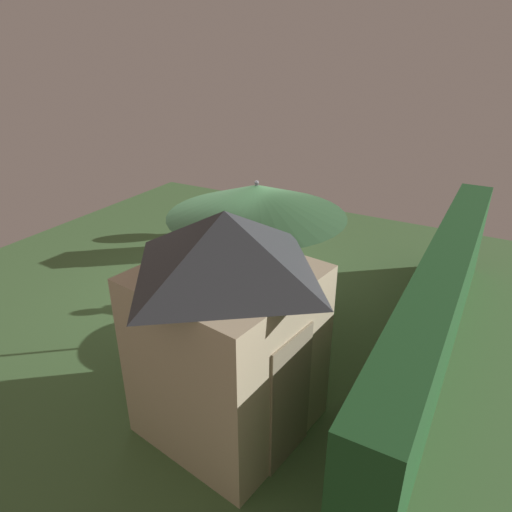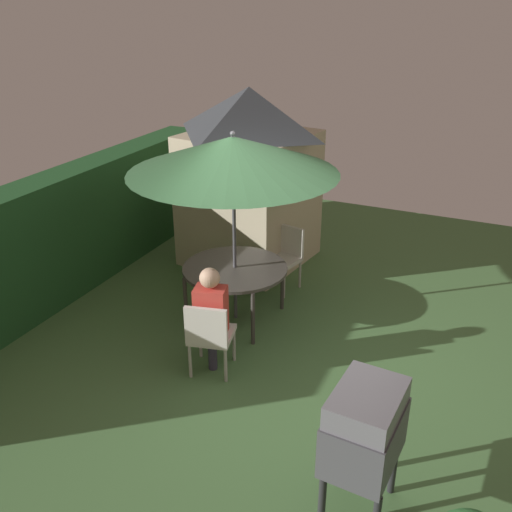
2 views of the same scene
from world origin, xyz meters
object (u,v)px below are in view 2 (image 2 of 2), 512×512
object	(u,v)px
patio_table	(235,271)
person_in_red	(211,308)
chair_far_side	(284,254)
chair_near_shed	(210,333)
patio_umbrella	(233,155)
garden_shed	(249,176)
bbq_grill	(365,429)

from	to	relation	value
patio_table	person_in_red	bearing A→B (deg)	-166.63
chair_far_side	person_in_red	world-z (taller)	person_in_red
chair_near_shed	chair_far_side	size ratio (longest dim) A/B	1.00
patio_umbrella	patio_table	bearing A→B (deg)	-108.43
garden_shed	patio_table	distance (m)	1.99
patio_table	patio_umbrella	world-z (taller)	patio_umbrella
chair_near_shed	person_in_red	xyz separation A→B (m)	(0.08, 0.02, 0.26)
chair_near_shed	chair_far_side	xyz separation A→B (m)	(2.27, 0.04, 0.00)
garden_shed	patio_umbrella	bearing A→B (deg)	-160.43
patio_table	person_in_red	xyz separation A→B (m)	(-1.11, -0.26, 0.10)
patio_table	patio_umbrella	distance (m)	1.49
patio_umbrella	bbq_grill	distance (m)	3.51
patio_umbrella	person_in_red	size ratio (longest dim) A/B	1.98
patio_umbrella	chair_near_shed	bearing A→B (deg)	-166.63
bbq_grill	patio_umbrella	bearing A→B (deg)	44.25
patio_umbrella	bbq_grill	bearing A→B (deg)	-135.75
chair_near_shed	chair_far_side	distance (m)	2.27
chair_near_shed	chair_far_side	world-z (taller)	same
patio_table	chair_far_side	distance (m)	1.11
patio_umbrella	chair_far_side	size ratio (longest dim) A/B	2.78
garden_shed	chair_near_shed	world-z (taller)	garden_shed
patio_umbrella	chair_far_side	bearing A→B (deg)	-12.68
chair_near_shed	chair_far_side	bearing A→B (deg)	1.04
bbq_grill	chair_near_shed	bearing A→B (deg)	60.19
patio_table	chair_near_shed	size ratio (longest dim) A/B	1.47
patio_table	patio_umbrella	xyz separation A→B (m)	(0.00, 0.00, 1.49)
garden_shed	chair_far_side	bearing A→B (deg)	-128.24
bbq_grill	chair_far_side	size ratio (longest dim) A/B	1.33
bbq_grill	chair_far_side	xyz separation A→B (m)	(3.40, 2.02, -0.33)
bbq_grill	person_in_red	xyz separation A→B (m)	(1.22, 2.00, -0.06)
garden_shed	bbq_grill	bearing A→B (deg)	-144.71
garden_shed	bbq_grill	world-z (taller)	garden_shed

